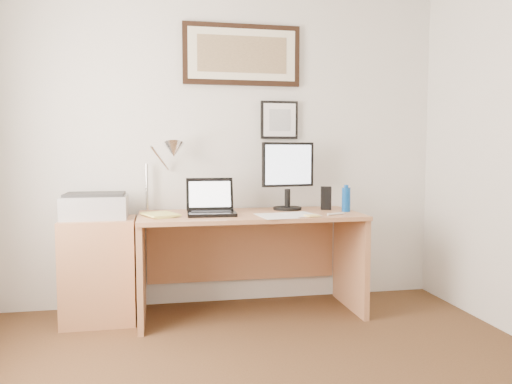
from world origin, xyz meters
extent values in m
cube|color=white|center=(0.00, 2.00, 1.25)|extent=(3.50, 0.02, 2.50)
cube|color=#AC7048|center=(-0.92, 1.68, 0.36)|extent=(0.50, 0.40, 0.73)
cylinder|color=#0B4597|center=(0.88, 1.60, 0.84)|extent=(0.06, 0.06, 0.18)
cylinder|color=#0B4597|center=(0.88, 1.60, 0.94)|extent=(0.03, 0.03, 0.02)
cube|color=black|center=(0.77, 1.75, 0.84)|extent=(0.10, 0.09, 0.18)
cube|color=white|center=(0.30, 1.44, 0.75)|extent=(0.26, 0.35, 0.00)
cube|color=white|center=(0.49, 1.49, 0.75)|extent=(0.25, 0.31, 0.00)
cube|color=#FCDE77|center=(0.54, 1.36, 0.76)|extent=(0.10, 0.10, 0.01)
cylinder|color=white|center=(0.73, 1.42, 0.76)|extent=(0.14, 0.06, 0.02)
imported|color=#E6E36C|center=(-0.58, 1.54, 0.76)|extent=(0.29, 0.33, 0.02)
cube|color=#AC7048|center=(0.15, 1.63, 0.73)|extent=(1.60, 0.70, 0.03)
cube|color=#AC7048|center=(-0.63, 1.63, 0.36)|extent=(0.04, 0.65, 0.72)
cube|color=#AC7048|center=(0.93, 1.63, 0.36)|extent=(0.04, 0.65, 0.72)
cube|color=#AC7048|center=(0.15, 1.96, 0.45)|extent=(1.50, 0.03, 0.55)
cube|color=black|center=(-0.14, 1.56, 0.76)|extent=(0.35, 0.25, 0.02)
cube|color=black|center=(-0.14, 1.59, 0.78)|extent=(0.28, 0.14, 0.00)
cube|color=black|center=(-0.14, 1.70, 0.89)|extent=(0.34, 0.09, 0.23)
cube|color=white|center=(-0.14, 1.69, 0.89)|extent=(0.30, 0.06, 0.18)
cylinder|color=black|center=(0.48, 1.80, 0.76)|extent=(0.22, 0.22, 0.02)
cylinder|color=black|center=(0.48, 1.80, 0.84)|extent=(0.04, 0.04, 0.14)
cube|color=black|center=(0.48, 1.79, 1.10)|extent=(0.42, 0.11, 0.34)
cube|color=white|center=(0.48, 1.77, 1.10)|extent=(0.37, 0.07, 0.30)
cube|color=#ACACAF|center=(-0.94, 1.72, 0.81)|extent=(0.44, 0.34, 0.16)
cube|color=#2E2E2E|center=(-0.94, 1.72, 0.90)|extent=(0.40, 0.30, 0.02)
cylinder|color=white|center=(-0.59, 1.92, 0.93)|extent=(0.02, 0.02, 0.36)
cylinder|color=white|center=(-0.49, 1.86, 1.15)|extent=(0.15, 0.23, 0.19)
cone|color=white|center=(-0.39, 1.80, 1.21)|extent=(0.16, 0.18, 0.15)
cube|color=black|center=(0.15, 1.98, 1.95)|extent=(0.92, 0.03, 0.47)
cube|color=#F3EBCC|center=(0.15, 1.96, 1.95)|extent=(0.84, 0.01, 0.39)
cube|color=#7F6849|center=(0.15, 1.95, 1.95)|extent=(0.70, 0.00, 0.28)
cube|color=black|center=(0.45, 1.98, 1.45)|extent=(0.30, 0.02, 0.30)
cube|color=white|center=(0.45, 1.96, 1.45)|extent=(0.26, 0.00, 0.26)
cube|color=#AAAFB4|center=(0.45, 1.96, 1.45)|extent=(0.17, 0.00, 0.17)
camera|label=1|loc=(-0.49, -1.92, 1.20)|focal=35.00mm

